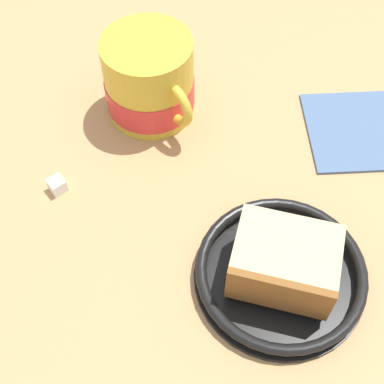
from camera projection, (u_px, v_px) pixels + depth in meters
The scene contains 6 objects.
ground_plane at pixel (215, 233), 50.18cm from camera, with size 153.15×153.15×2.08cm, color tan.
small_plate at pixel (280, 273), 45.70cm from camera, with size 14.47×14.47×1.87cm.
cake_slice at pixel (284, 263), 43.54cm from camera, with size 7.98×9.34×4.83cm.
tea_mug at pixel (150, 81), 54.16cm from camera, with size 9.99×9.17×8.69cm.
folded_napkin at pixel (356, 129), 55.43cm from camera, with size 10.38×9.76×0.60cm, color slate.
sugar_cube at pixel (57, 185), 51.04cm from camera, with size 1.43×1.43×1.43cm, color white.
Camera 1 is at (-25.33, 1.22, 42.48)cm, focal length 51.37 mm.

